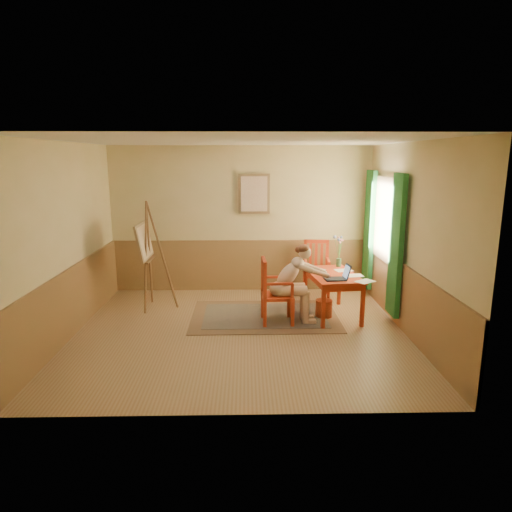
{
  "coord_description": "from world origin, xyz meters",
  "views": [
    {
      "loc": [
        0.1,
        -6.39,
        2.57
      ],
      "look_at": [
        0.25,
        0.55,
        1.05
      ],
      "focal_mm": 31.54,
      "sensor_mm": 36.0,
      "label": 1
    }
  ],
  "objects_px": {
    "table": "(332,279)",
    "chair_left": "(274,291)",
    "easel": "(146,245)",
    "figure": "(293,280)",
    "laptop": "(339,276)",
    "chair_back": "(316,269)"
  },
  "relations": [
    {
      "from": "table",
      "to": "chair_left",
      "type": "height_order",
      "value": "chair_left"
    },
    {
      "from": "chair_left",
      "to": "chair_back",
      "type": "bearing_deg",
      "value": 57.45
    },
    {
      "from": "figure",
      "to": "laptop",
      "type": "bearing_deg",
      "value": -3.72
    },
    {
      "from": "table",
      "to": "laptop",
      "type": "bearing_deg",
      "value": -85.65
    },
    {
      "from": "chair_left",
      "to": "chair_back",
      "type": "relative_size",
      "value": 0.98
    },
    {
      "from": "laptop",
      "to": "easel",
      "type": "xyz_separation_m",
      "value": [
        -3.14,
        0.83,
        0.34
      ]
    },
    {
      "from": "figure",
      "to": "laptop",
      "type": "relative_size",
      "value": 3.08
    },
    {
      "from": "figure",
      "to": "table",
      "type": "bearing_deg",
      "value": 24.19
    },
    {
      "from": "easel",
      "to": "figure",
      "type": "bearing_deg",
      "value": -17.89
    },
    {
      "from": "figure",
      "to": "easel",
      "type": "relative_size",
      "value": 0.68
    },
    {
      "from": "table",
      "to": "laptop",
      "type": "distance_m",
      "value": 0.38
    },
    {
      "from": "easel",
      "to": "chair_left",
      "type": "bearing_deg",
      "value": -20.52
    },
    {
      "from": "table",
      "to": "chair_left",
      "type": "distance_m",
      "value": 1.03
    },
    {
      "from": "chair_left",
      "to": "chair_back",
      "type": "xyz_separation_m",
      "value": [
        0.88,
        1.38,
        0.01
      ]
    },
    {
      "from": "table",
      "to": "easel",
      "type": "bearing_deg",
      "value": 171.18
    },
    {
      "from": "chair_back",
      "to": "table",
      "type": "bearing_deg",
      "value": -84.67
    },
    {
      "from": "figure",
      "to": "chair_back",
      "type": "bearing_deg",
      "value": 67.06
    },
    {
      "from": "chair_left",
      "to": "figure",
      "type": "bearing_deg",
      "value": 2.4
    },
    {
      "from": "chair_back",
      "to": "chair_left",
      "type": "bearing_deg",
      "value": -122.55
    },
    {
      "from": "figure",
      "to": "laptop",
      "type": "xyz_separation_m",
      "value": [
        0.7,
        -0.05,
        0.07
      ]
    },
    {
      "from": "laptop",
      "to": "chair_left",
      "type": "bearing_deg",
      "value": 178.11
    },
    {
      "from": "table",
      "to": "figure",
      "type": "xyz_separation_m",
      "value": [
        -0.68,
        -0.3,
        0.07
      ]
    }
  ]
}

